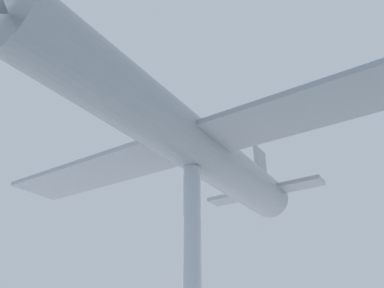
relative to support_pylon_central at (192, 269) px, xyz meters
The scene contains 2 objects.
support_pylon_central is the anchor object (origin of this frame).
suspended_airplane 4.24m from the support_pylon_central, 74.65° to the left, with size 17.62×15.55×3.32m.
Camera 1 is at (-3.54, 11.13, 1.47)m, focal length 35.00 mm.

